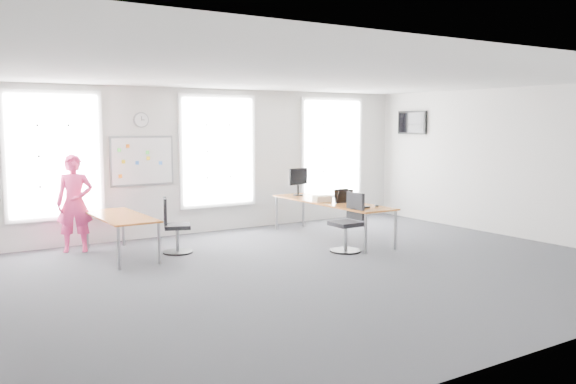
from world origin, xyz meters
TOP-DOWN VIEW (x-y plane):
  - floor at (0.00, 0.00)m, footprint 10.00×10.00m
  - ceiling at (0.00, 0.00)m, footprint 10.00×10.00m
  - wall_back at (0.00, 4.00)m, footprint 10.00×0.00m
  - wall_front at (0.00, -4.00)m, footprint 10.00×0.00m
  - wall_right at (5.00, 0.00)m, footprint 0.00×10.00m
  - window_left at (-3.00, 3.97)m, footprint 1.60×0.06m
  - window_mid at (0.30, 3.97)m, footprint 1.60×0.06m
  - window_right at (3.30, 3.97)m, footprint 1.60×0.06m
  - desk_right at (1.77, 1.96)m, footprint 0.82×3.08m
  - desk_left at (-2.24, 2.62)m, footprint 0.78×1.96m
  - chair_right at (1.31, 0.82)m, footprint 0.56×0.56m
  - chair_left at (-1.37, 2.37)m, footprint 0.57×0.57m
  - person at (-2.79, 3.47)m, footprint 0.74×0.62m
  - whiteboard at (-1.35, 3.97)m, footprint 1.20×0.03m
  - wall_clock at (-1.35, 3.97)m, footprint 0.30×0.04m
  - tv at (4.95, 3.00)m, footprint 0.06×0.90m
  - keyboard at (1.60, 0.86)m, footprint 0.42×0.22m
  - mouse at (2.00, 0.86)m, footprint 0.09×0.12m
  - lens_cap at (1.82, 1.14)m, footprint 0.07×0.07m
  - headphones at (1.91, 1.29)m, footprint 0.19×0.10m
  - laptop_sleeve at (1.81, 1.61)m, footprint 0.34×0.20m
  - paper_stack at (1.62, 2.04)m, footprint 0.36×0.30m
  - monitor at (1.76, 3.10)m, footprint 0.52×0.21m

SIDE VIEW (x-z plane):
  - floor at x=0.00m, z-range 0.00..0.00m
  - chair_left at x=-1.37m, z-range -0.06..0.93m
  - chair_right at x=1.31m, z-range -0.06..0.99m
  - desk_left at x=-2.24m, z-range 0.30..1.01m
  - desk_right at x=1.77m, z-range 0.33..1.08m
  - lens_cap at x=1.82m, z-range 0.75..0.76m
  - keyboard at x=1.60m, z-range 0.75..0.77m
  - mouse at x=2.00m, z-range 0.75..0.79m
  - headphones at x=1.91m, z-range 0.75..0.86m
  - paper_stack at x=1.62m, z-range 0.75..0.86m
  - person at x=-2.79m, z-range 0.00..1.74m
  - laptop_sleeve at x=1.81m, z-range 0.75..1.02m
  - monitor at x=1.76m, z-range 0.81..1.39m
  - wall_back at x=0.00m, z-range -3.50..6.50m
  - wall_front at x=0.00m, z-range -3.50..6.50m
  - wall_right at x=5.00m, z-range -3.50..6.50m
  - whiteboard at x=-1.35m, z-range 1.10..2.00m
  - window_left at x=-3.00m, z-range 0.60..2.80m
  - window_mid at x=0.30m, z-range 0.60..2.80m
  - window_right at x=3.30m, z-range 0.60..2.80m
  - tv at x=4.95m, z-range 2.02..2.57m
  - wall_clock at x=-1.35m, z-range 2.20..2.50m
  - ceiling at x=0.00m, z-range 3.00..3.00m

